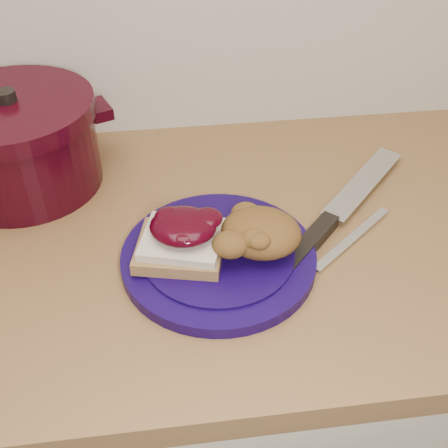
{
  "coord_description": "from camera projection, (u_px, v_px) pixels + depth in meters",
  "views": [
    {
      "loc": [
        -0.02,
        0.89,
        1.43
      ],
      "look_at": [
        0.06,
        1.45,
        0.95
      ],
      "focal_mm": 45.0,
      "sensor_mm": 36.0,
      "label": 1
    }
  ],
  "objects": [
    {
      "name": "chef_knife",
      "position": [
        325.0,
        225.0,
        0.8
      ],
      "size": [
        0.26,
        0.28,
        0.02
      ],
      "rotation": [
        0.0,
        0.0,
        0.82
      ],
      "color": "black",
      "rests_on": "wood_countertop"
    },
    {
      "name": "dutch_oven",
      "position": [
        19.0,
        143.0,
        0.86
      ],
      "size": [
        0.32,
        0.32,
        0.16
      ],
      "rotation": [
        0.0,
        0.0,
        0.38
      ],
      "color": "black",
      "rests_on": "wood_countertop"
    },
    {
      "name": "plate",
      "position": [
        219.0,
        258.0,
        0.75
      ],
      "size": [
        0.33,
        0.33,
        0.02
      ],
      "primitive_type": "cylinder",
      "rotation": [
        0.0,
        0.0,
        -0.34
      ],
      "color": "#11043C",
      "rests_on": "wood_countertop"
    },
    {
      "name": "butter_knife",
      "position": [
        353.0,
        238.0,
        0.79
      ],
      "size": [
        0.14,
        0.12,
        0.0
      ],
      "primitive_type": "cube",
      "rotation": [
        0.0,
        0.0,
        0.69
      ],
      "color": "silver",
      "rests_on": "wood_countertop"
    },
    {
      "name": "sandwich",
      "position": [
        182.0,
        238.0,
        0.73
      ],
      "size": [
        0.13,
        0.12,
        0.06
      ],
      "rotation": [
        0.0,
        0.0,
        -0.34
      ],
      "color": "olive",
      "rests_on": "plate"
    },
    {
      "name": "stuffing_mound",
      "position": [
        261.0,
        233.0,
        0.73
      ],
      "size": [
        0.13,
        0.12,
        0.05
      ],
      "primitive_type": "ellipsoid",
      "rotation": [
        0.0,
        0.0,
        -0.34
      ],
      "color": "brown",
      "rests_on": "plate"
    },
    {
      "name": "base_cabinet",
      "position": [
        192.0,
        413.0,
        1.11
      ],
      "size": [
        4.0,
        0.6,
        0.86
      ],
      "primitive_type": "cube",
      "color": "beige",
      "rests_on": "floor"
    }
  ]
}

